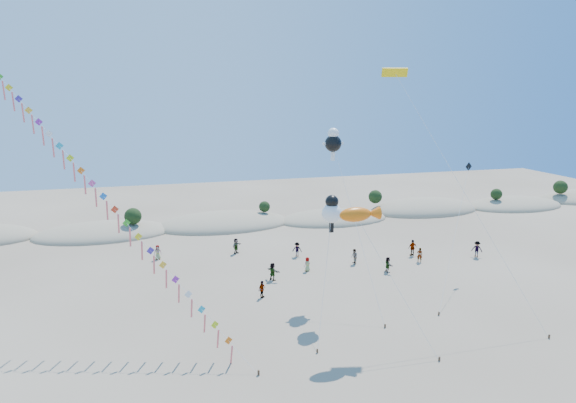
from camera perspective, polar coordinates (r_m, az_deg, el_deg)
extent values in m
ellipsoid|color=gray|center=(68.08, -21.08, -3.65)|extent=(17.60, 9.68, 3.00)
ellipsoid|color=#213212|center=(67.86, -21.13, -2.98)|extent=(14.08, 6.34, 0.70)
ellipsoid|color=gray|center=(68.78, -7.66, -2.74)|extent=(19.00, 10.45, 3.40)
ellipsoid|color=#213212|center=(68.54, -7.68, -1.99)|extent=(15.20, 6.84, 0.76)
ellipsoid|color=gray|center=(71.16, 5.37, -2.16)|extent=(16.40, 9.02, 2.80)
ellipsoid|color=#213212|center=(70.97, 5.39, -1.56)|extent=(13.12, 5.90, 0.66)
ellipsoid|color=gray|center=(79.55, 15.80, -1.02)|extent=(18.00, 9.90, 3.80)
ellipsoid|color=#213212|center=(79.32, 15.84, -0.29)|extent=(14.40, 6.48, 0.72)
ellipsoid|color=gray|center=(87.81, 25.22, -0.51)|extent=(16.80, 9.24, 3.00)
ellipsoid|color=#213212|center=(87.65, 25.27, 0.02)|extent=(13.44, 6.05, 0.67)
sphere|color=black|center=(65.95, -17.90, -1.68)|extent=(2.20, 2.20, 2.20)
sphere|color=black|center=(69.30, -2.80, -0.62)|extent=(1.60, 1.60, 1.60)
sphere|color=black|center=(76.26, 10.30, 0.56)|extent=(2.10, 2.10, 2.10)
sphere|color=black|center=(84.55, 23.46, 0.80)|extent=(1.80, 1.80, 1.80)
sphere|color=black|center=(94.84, 29.58, 1.49)|extent=(2.30, 2.30, 2.30)
cube|color=#3F2D1E|center=(33.46, -3.51, -19.60)|extent=(0.12, 0.12, 0.35)
cylinder|color=silver|center=(38.00, -20.97, 0.49)|extent=(19.26, 18.45, 21.18)
cube|color=orange|center=(33.76, -7.06, -16.03)|extent=(1.14, 0.45, 1.19)
cube|color=#E25F67|center=(34.36, -6.71, -17.58)|extent=(0.19, 0.45, 1.55)
cube|color=#BDDF1A|center=(33.95, -8.66, -14.25)|extent=(1.14, 0.45, 1.19)
cube|color=#E25F67|center=(34.52, -8.30, -15.82)|extent=(0.19, 0.45, 1.55)
cube|color=#199FBC|center=(34.20, -10.22, -12.47)|extent=(1.14, 0.45, 1.19)
cube|color=#E25F67|center=(34.73, -9.85, -14.06)|extent=(0.19, 0.45, 1.55)
cube|color=white|center=(34.50, -11.73, -10.71)|extent=(1.14, 0.45, 1.19)
cube|color=#E25F67|center=(35.00, -11.35, -12.32)|extent=(0.19, 0.45, 1.55)
cube|color=purple|center=(34.86, -13.19, -8.98)|extent=(1.14, 0.45, 1.19)
cube|color=#E25F67|center=(35.32, -12.81, -10.60)|extent=(0.19, 0.45, 1.55)
cube|color=yellow|center=(35.27, -14.61, -7.28)|extent=(1.14, 0.45, 1.19)
cube|color=#E25F67|center=(35.69, -14.22, -8.90)|extent=(0.19, 0.45, 1.55)
cube|color=#4128A2|center=(35.73, -15.99, -5.62)|extent=(1.14, 0.45, 1.19)
cube|color=#E25F67|center=(36.12, -15.59, -7.24)|extent=(0.19, 0.45, 1.55)
cube|color=yellow|center=(36.24, -17.32, -4.00)|extent=(1.14, 0.45, 1.19)
cube|color=#E25F67|center=(36.59, -16.92, -5.61)|extent=(0.19, 0.45, 1.55)
cube|color=green|center=(36.79, -18.60, -2.42)|extent=(1.14, 0.45, 1.19)
cube|color=#E25F67|center=(37.12, -18.20, -4.03)|extent=(0.19, 0.45, 1.55)
cube|color=red|center=(37.40, -19.85, -0.90)|extent=(1.14, 0.45, 1.19)
cube|color=#E25F67|center=(37.68, -19.44, -2.49)|extent=(0.19, 0.45, 1.55)
cube|color=blue|center=(38.04, -21.05, 0.58)|extent=(1.14, 0.45, 1.19)
cube|color=#E25F67|center=(38.30, -20.64, -1.00)|extent=(0.19, 0.45, 1.55)
cube|color=#E0469A|center=(38.73, -22.21, 2.01)|extent=(1.14, 0.45, 1.19)
cube|color=#E25F67|center=(38.95, -21.81, 0.45)|extent=(0.19, 0.45, 1.55)
cube|color=orange|center=(39.45, -23.33, 3.39)|extent=(1.14, 0.45, 1.19)
cube|color=#E25F67|center=(39.64, -22.93, 1.84)|extent=(0.19, 0.45, 1.55)
cube|color=#BDDF1A|center=(40.21, -24.41, 4.71)|extent=(1.14, 0.45, 1.19)
cube|color=#E25F67|center=(40.37, -24.01, 3.19)|extent=(0.19, 0.45, 1.55)
cube|color=#199FBC|center=(41.00, -25.46, 5.98)|extent=(1.14, 0.45, 1.19)
cube|color=#E25F67|center=(41.14, -25.06, 4.49)|extent=(0.19, 0.45, 1.55)
cube|color=white|center=(41.83, -26.47, 7.20)|extent=(1.14, 0.45, 1.19)
cube|color=#E25F67|center=(41.93, -26.07, 5.73)|extent=(0.19, 0.45, 1.55)
cube|color=purple|center=(42.69, -27.44, 8.37)|extent=(1.14, 0.45, 1.19)
cube|color=#E25F67|center=(42.76, -27.05, 6.93)|extent=(0.19, 0.45, 1.55)
cube|color=yellow|center=(43.57, -28.39, 9.49)|extent=(1.14, 0.45, 1.19)
cube|color=#E25F67|center=(43.62, -27.99, 8.08)|extent=(0.19, 0.45, 1.55)
cube|color=#4128A2|center=(44.49, -29.30, 10.57)|extent=(1.14, 0.45, 1.19)
cube|color=#E25F67|center=(44.51, -28.90, 9.18)|extent=(0.19, 0.45, 1.55)
cube|color=yellow|center=(45.42, -30.17, 11.59)|extent=(1.14, 0.45, 1.19)
cube|color=#E25F67|center=(45.43, -29.78, 10.24)|extent=(0.19, 0.45, 1.55)
cube|color=#E25F67|center=(46.37, -30.63, 11.25)|extent=(0.19, 0.45, 1.55)
cube|color=#3F2D1E|center=(36.43, 17.50, -17.36)|extent=(0.10, 0.10, 0.30)
cylinder|color=silver|center=(35.27, 12.73, -9.76)|extent=(4.52, 4.92, 9.55)
ellipsoid|color=orange|center=(34.97, 7.99, -1.54)|extent=(2.45, 1.08, 1.08)
cone|color=orange|center=(35.51, 10.03, -1.39)|extent=(0.98, 0.98, 0.98)
cube|color=#3F2D1E|center=(35.87, 3.49, -17.26)|extent=(0.10, 0.10, 0.30)
cylinder|color=silver|center=(37.30, 4.40, -9.06)|extent=(3.27, 6.42, 8.53)
sphere|color=white|center=(39.41, 5.20, -1.39)|extent=(1.63, 1.63, 1.63)
sphere|color=black|center=(39.18, 5.23, 0.00)|extent=(1.09, 1.09, 1.09)
cube|color=black|center=(39.71, 5.16, -3.09)|extent=(0.35, 0.18, 0.80)
cube|color=#3F2D1E|center=(39.90, 11.43, -14.25)|extent=(0.10, 0.10, 0.30)
cylinder|color=silver|center=(41.32, 8.20, -3.25)|extent=(1.14, 9.60, 13.65)
sphere|color=black|center=(44.25, 5.37, 6.86)|extent=(1.54, 1.54, 1.54)
sphere|color=white|center=(44.17, 5.39, 8.05)|extent=(1.00, 1.00, 1.00)
cube|color=white|center=(44.37, 5.34, 5.36)|extent=(0.35, 0.18, 0.80)
cube|color=white|center=(44.01, 4.51, 6.85)|extent=(0.60, 0.15, 0.25)
cube|color=white|center=(44.49, 6.22, 6.87)|extent=(0.60, 0.15, 0.25)
cube|color=#3F2D1E|center=(42.49, 28.55, -13.88)|extent=(0.10, 0.10, 0.30)
cylinder|color=silver|center=(40.14, 20.67, 0.08)|extent=(8.93, 9.68, 19.75)
cube|color=yellow|center=(41.15, 12.52, 14.71)|extent=(2.13, 0.87, 0.75)
cube|color=black|center=(41.16, 12.51, 14.71)|extent=(2.06, 0.53, 0.19)
cube|color=#3F2D1E|center=(43.00, 17.44, -12.56)|extent=(0.10, 0.10, 0.30)
cylinder|color=silver|center=(47.31, 19.20, -3.59)|extent=(8.74, 9.76, 10.83)
cube|color=black|center=(52.60, 20.62, 3.90)|extent=(0.88, 0.26, 0.91)
imported|color=slate|center=(48.06, -1.84, -8.29)|extent=(1.33, 1.68, 1.78)
imported|color=slate|center=(50.47, 2.32, -7.43)|extent=(0.86, 0.75, 1.49)
imported|color=slate|center=(44.20, -3.11, -10.34)|extent=(0.95, 0.92, 1.60)
imported|color=slate|center=(54.79, 1.09, -5.70)|extent=(1.24, 1.03, 1.67)
imported|color=slate|center=(51.20, 11.75, -7.33)|extent=(0.50, 1.50, 1.61)
imported|color=slate|center=(54.97, 15.34, -6.12)|extent=(0.71, 0.66, 1.63)
imported|color=slate|center=(52.88, 7.86, -6.50)|extent=(0.65, 0.83, 1.67)
imported|color=slate|center=(55.81, -15.18, -5.83)|extent=(0.87, 0.63, 1.64)
imported|color=slate|center=(56.85, 14.55, -5.32)|extent=(1.14, 0.57, 1.87)
imported|color=slate|center=(58.64, 21.48, -5.27)|extent=(1.36, 1.27, 1.85)
imported|color=slate|center=(56.16, -6.17, -5.25)|extent=(1.49, 1.60, 1.79)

